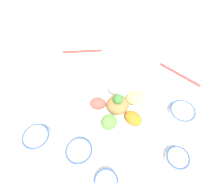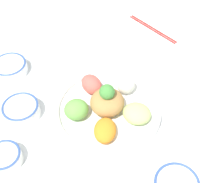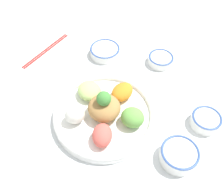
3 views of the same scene
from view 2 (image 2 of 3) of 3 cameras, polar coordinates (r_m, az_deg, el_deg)
name	(u,v)px [view 2 (image 2 of 3)]	position (r m, az deg, el deg)	size (l,w,h in m)	color
ground_plane	(115,114)	(0.98, 0.62, -4.07)	(2.40, 2.40, 0.00)	white
salad_platter	(107,108)	(0.95, -0.88, -2.97)	(0.33, 0.33, 0.12)	white
sauce_bowl_dark	(21,110)	(0.99, -16.27, -3.23)	(0.11, 0.11, 0.05)	white
rice_bowl_plain	(4,157)	(0.92, -19.07, -11.28)	(0.09, 0.09, 0.04)	white
sauce_bowl_far	(10,67)	(1.13, -18.16, 4.26)	(0.12, 0.12, 0.04)	white
chopsticks_pair_far	(153,28)	(1.28, 7.45, 11.36)	(0.07, 0.23, 0.01)	red
serving_spoon_main	(58,52)	(1.18, -9.77, 7.17)	(0.06, 0.13, 0.01)	beige
serving_spoon_extra	(112,59)	(1.14, -0.04, 6.05)	(0.08, 0.13, 0.01)	beige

